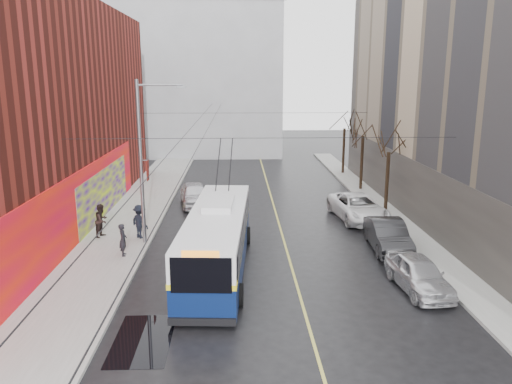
{
  "coord_description": "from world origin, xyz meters",
  "views": [
    {
      "loc": [
        -1.14,
        -16.61,
        9.14
      ],
      "look_at": [
        -0.14,
        9.24,
        3.13
      ],
      "focal_mm": 35.0,
      "sensor_mm": 36.0,
      "label": 1
    }
  ],
  "objects_px": {
    "streetlight_pole": "(144,159)",
    "pedestrian_b": "(102,220)",
    "parked_car_c": "(358,207)",
    "pedestrian_a": "(123,240)",
    "trolleybus": "(217,239)",
    "parked_car_b": "(388,236)",
    "parked_car_a": "(419,274)",
    "tree_far": "(345,120)",
    "pedestrian_c": "(140,221)",
    "tree_near": "(389,141)",
    "tree_mid": "(363,126)",
    "following_car": "(194,194)"
  },
  "relations": [
    {
      "from": "streetlight_pole",
      "to": "pedestrian_b",
      "type": "bearing_deg",
      "value": 158.64
    },
    {
      "from": "parked_car_c",
      "to": "pedestrian_a",
      "type": "bearing_deg",
      "value": -161.2
    },
    {
      "from": "trolleybus",
      "to": "parked_car_b",
      "type": "height_order",
      "value": "trolleybus"
    },
    {
      "from": "parked_car_a",
      "to": "pedestrian_b",
      "type": "relative_size",
      "value": 2.3
    },
    {
      "from": "tree_far",
      "to": "pedestrian_c",
      "type": "xyz_separation_m",
      "value": [
        -15.68,
        -19.23,
        -4.03
      ]
    },
    {
      "from": "parked_car_c",
      "to": "parked_car_a",
      "type": "bearing_deg",
      "value": -96.88
    },
    {
      "from": "tree_near",
      "to": "parked_car_b",
      "type": "xyz_separation_m",
      "value": [
        -2.08,
        -7.4,
        -4.16
      ]
    },
    {
      "from": "streetlight_pole",
      "to": "pedestrian_c",
      "type": "xyz_separation_m",
      "value": [
        -0.54,
        0.77,
        -3.73
      ]
    },
    {
      "from": "parked_car_a",
      "to": "tree_far",
      "type": "bearing_deg",
      "value": 80.56
    },
    {
      "from": "parked_car_b",
      "to": "pedestrian_a",
      "type": "bearing_deg",
      "value": -174.2
    },
    {
      "from": "parked_car_c",
      "to": "pedestrian_c",
      "type": "xyz_separation_m",
      "value": [
        -13.4,
        -3.74,
        0.29
      ]
    },
    {
      "from": "pedestrian_c",
      "to": "trolleybus",
      "type": "bearing_deg",
      "value": 175.92
    },
    {
      "from": "streetlight_pole",
      "to": "trolleybus",
      "type": "distance_m",
      "value": 6.5
    },
    {
      "from": "tree_near",
      "to": "parked_car_c",
      "type": "bearing_deg",
      "value": -146.81
    },
    {
      "from": "parked_car_b",
      "to": "parked_car_c",
      "type": "height_order",
      "value": "parked_car_c"
    },
    {
      "from": "tree_near",
      "to": "pedestrian_c",
      "type": "xyz_separation_m",
      "value": [
        -15.68,
        -5.23,
        -3.86
      ]
    },
    {
      "from": "parked_car_c",
      "to": "pedestrian_a",
      "type": "relative_size",
      "value": 3.49
    },
    {
      "from": "tree_far",
      "to": "parked_car_a",
      "type": "xyz_separation_m",
      "value": [
        -2.26,
        -26.58,
        -4.39
      ]
    },
    {
      "from": "tree_near",
      "to": "pedestrian_b",
      "type": "xyz_separation_m",
      "value": [
        -17.9,
        -4.92,
        -3.86
      ]
    },
    {
      "from": "tree_mid",
      "to": "pedestrian_b",
      "type": "relative_size",
      "value": 3.48
    },
    {
      "from": "tree_near",
      "to": "parked_car_b",
      "type": "height_order",
      "value": "tree_near"
    },
    {
      "from": "streetlight_pole",
      "to": "tree_near",
      "type": "bearing_deg",
      "value": 21.62
    },
    {
      "from": "following_car",
      "to": "pedestrian_c",
      "type": "xyz_separation_m",
      "value": [
        -2.45,
        -7.82,
        0.29
      ]
    },
    {
      "from": "parked_car_b",
      "to": "parked_car_c",
      "type": "bearing_deg",
      "value": 94.8
    },
    {
      "from": "tree_near",
      "to": "trolleybus",
      "type": "height_order",
      "value": "tree_near"
    },
    {
      "from": "parked_car_b",
      "to": "pedestrian_c",
      "type": "height_order",
      "value": "pedestrian_c"
    },
    {
      "from": "streetlight_pole",
      "to": "parked_car_b",
      "type": "height_order",
      "value": "streetlight_pole"
    },
    {
      "from": "pedestrian_c",
      "to": "parked_car_b",
      "type": "bearing_deg",
      "value": -147.6
    },
    {
      "from": "tree_far",
      "to": "pedestrian_b",
      "type": "height_order",
      "value": "tree_far"
    },
    {
      "from": "tree_far",
      "to": "pedestrian_b",
      "type": "distance_m",
      "value": 26.35
    },
    {
      "from": "trolleybus",
      "to": "pedestrian_a",
      "type": "height_order",
      "value": "trolleybus"
    },
    {
      "from": "pedestrian_b",
      "to": "following_car",
      "type": "bearing_deg",
      "value": -14.24
    },
    {
      "from": "tree_mid",
      "to": "trolleybus",
      "type": "xyz_separation_m",
      "value": [
        -11.1,
        -16.9,
        -3.67
      ]
    },
    {
      "from": "pedestrian_b",
      "to": "trolleybus",
      "type": "bearing_deg",
      "value": -108.6
    },
    {
      "from": "pedestrian_a",
      "to": "parked_car_a",
      "type": "bearing_deg",
      "value": -118.77
    },
    {
      "from": "streetlight_pole",
      "to": "parked_car_a",
      "type": "xyz_separation_m",
      "value": [
        12.87,
        -6.58,
        -4.09
      ]
    },
    {
      "from": "parked_car_b",
      "to": "pedestrian_b",
      "type": "bearing_deg",
      "value": 173.99
    },
    {
      "from": "tree_mid",
      "to": "pedestrian_a",
      "type": "bearing_deg",
      "value": -136.64
    },
    {
      "from": "following_car",
      "to": "pedestrian_a",
      "type": "distance_m",
      "value": 11.05
    },
    {
      "from": "parked_car_b",
      "to": "following_car",
      "type": "distance_m",
      "value": 14.97
    },
    {
      "from": "following_car",
      "to": "tree_near",
      "type": "bearing_deg",
      "value": -20.38
    },
    {
      "from": "parked_car_c",
      "to": "pedestrian_b",
      "type": "xyz_separation_m",
      "value": [
        -15.62,
        -3.43,
        0.29
      ]
    },
    {
      "from": "streetlight_pole",
      "to": "parked_car_b",
      "type": "distance_m",
      "value": 13.74
    },
    {
      "from": "trolleybus",
      "to": "pedestrian_a",
      "type": "bearing_deg",
      "value": 163.54
    },
    {
      "from": "tree_near",
      "to": "pedestrian_c",
      "type": "height_order",
      "value": "tree_near"
    },
    {
      "from": "tree_mid",
      "to": "tree_far",
      "type": "bearing_deg",
      "value": 90.0
    },
    {
      "from": "parked_car_a",
      "to": "pedestrian_c",
      "type": "xyz_separation_m",
      "value": [
        -13.41,
        7.35,
        0.36
      ]
    },
    {
      "from": "parked_car_b",
      "to": "parked_car_c",
      "type": "relative_size",
      "value": 0.84
    },
    {
      "from": "streetlight_pole",
      "to": "tree_mid",
      "type": "distance_m",
      "value": 19.96
    },
    {
      "from": "tree_far",
      "to": "pedestrian_c",
      "type": "relative_size",
      "value": 3.41
    }
  ]
}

